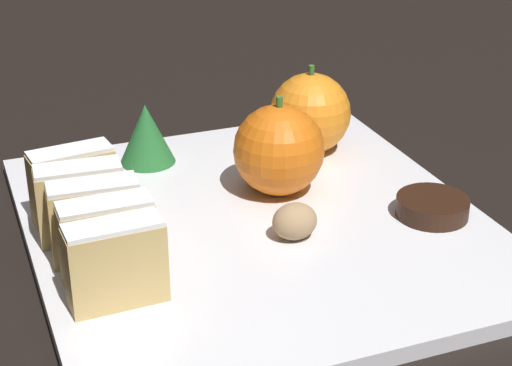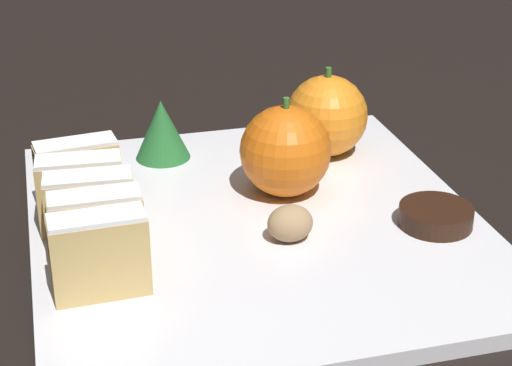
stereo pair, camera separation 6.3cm
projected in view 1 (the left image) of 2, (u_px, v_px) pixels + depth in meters
name	position (u px, v px, depth m)	size (l,w,h in m)	color
ground_plane	(256.00, 233.00, 0.65)	(6.00, 6.00, 0.00)	black
serving_platter	(256.00, 226.00, 0.64)	(0.33, 0.36, 0.01)	white
stollen_slice_front	(116.00, 263.00, 0.53)	(0.06, 0.03, 0.06)	tan
stollen_slice_second	(107.00, 240.00, 0.55)	(0.06, 0.02, 0.06)	tan
stollen_slice_third	(95.00, 220.00, 0.58)	(0.06, 0.03, 0.06)	tan
stollen_slice_fourth	(81.00, 202.00, 0.60)	(0.06, 0.03, 0.06)	tan
stollen_slice_fifth	(73.00, 185.00, 0.63)	(0.06, 0.03, 0.06)	tan
orange_near	(279.00, 150.00, 0.67)	(0.07, 0.07, 0.08)	orange
orange_far	(310.00, 113.00, 0.74)	(0.07, 0.07, 0.08)	orange
walnut	(295.00, 221.00, 0.61)	(0.03, 0.03, 0.03)	tan
chocolate_cookie	(432.00, 207.00, 0.64)	(0.05, 0.05, 0.01)	black
evergreen_sprig	(146.00, 134.00, 0.72)	(0.05, 0.05, 0.05)	#23662D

